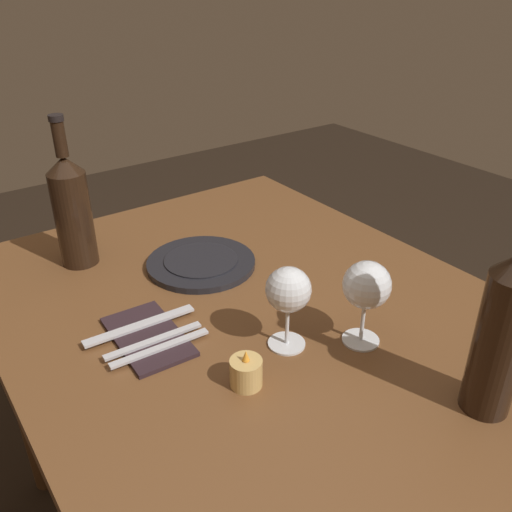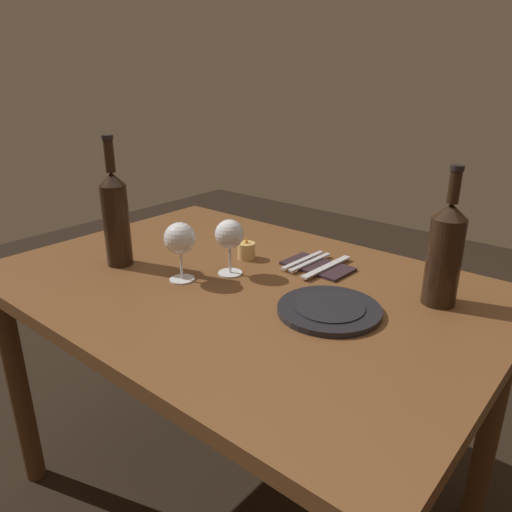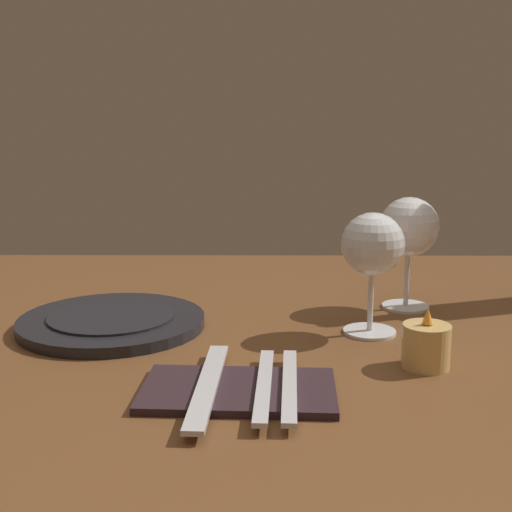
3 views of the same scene
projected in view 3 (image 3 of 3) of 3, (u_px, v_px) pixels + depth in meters
The scene contains 9 objects.
dining_table at pixel (323, 393), 0.89m from camera, with size 1.30×0.90×0.74m.
wine_glass_left at pixel (373, 248), 0.83m from camera, with size 0.08×0.08×0.15m.
wine_glass_right at pixel (409, 229), 0.93m from camera, with size 0.08×0.08×0.16m.
votive_candle at pixel (426, 347), 0.73m from camera, with size 0.05×0.05×0.07m.
dinner_plate at pixel (112, 321), 0.87m from camera, with size 0.24×0.24×0.02m.
folded_napkin at pixel (239, 391), 0.66m from camera, with size 0.19×0.12×0.01m.
fork_inner at pixel (264, 384), 0.66m from camera, with size 0.02×0.18×0.00m.
fork_outer at pixel (290, 384), 0.66m from camera, with size 0.02×0.18×0.00m.
table_knife at pixel (208, 384), 0.66m from camera, with size 0.03×0.21×0.00m.
Camera 3 is at (0.08, 0.83, 1.01)m, focal length 47.49 mm.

